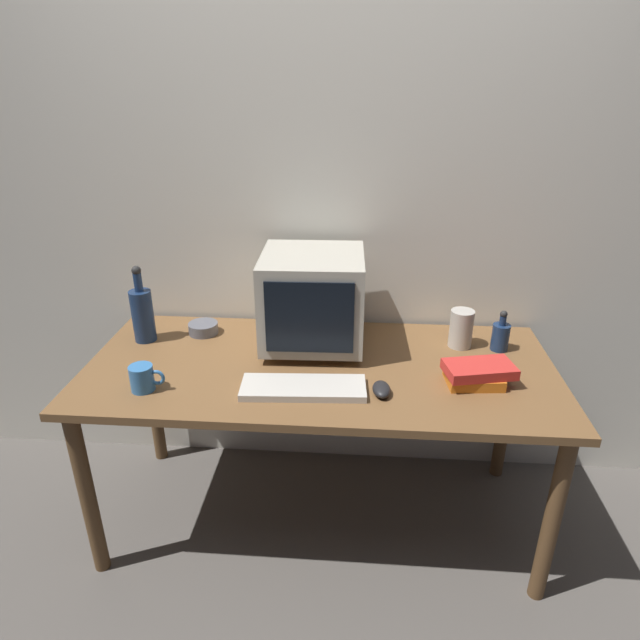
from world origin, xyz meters
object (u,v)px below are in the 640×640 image
(bottle_short, at_px, (501,336))
(metal_canister, at_px, (461,329))
(keyboard, at_px, (303,388))
(book_stack, at_px, (477,373))
(cd_spindle, at_px, (203,328))
(bottle_tall, at_px, (142,313))
(crt_monitor, at_px, (313,299))
(mug, at_px, (143,378))
(computer_mouse, at_px, (381,389))

(bottle_short, height_order, metal_canister, bottle_short)
(keyboard, relative_size, book_stack, 1.65)
(cd_spindle, bearing_deg, bottle_tall, -160.30)
(keyboard, height_order, bottle_short, bottle_short)
(crt_monitor, relative_size, bottle_short, 2.43)
(book_stack, xyz_separation_m, mug, (-1.13, -0.13, 0.01))
(computer_mouse, relative_size, cd_spindle, 0.83)
(book_stack, bearing_deg, crt_monitor, 156.67)
(computer_mouse, distance_m, book_stack, 0.34)
(bottle_tall, height_order, metal_canister, bottle_tall)
(book_stack, bearing_deg, bottle_short, 62.84)
(book_stack, distance_m, mug, 1.13)
(keyboard, xyz_separation_m, metal_canister, (0.58, 0.38, 0.06))
(keyboard, distance_m, bottle_tall, 0.76)
(computer_mouse, bearing_deg, bottle_tall, 155.67)
(book_stack, height_order, metal_canister, metal_canister)
(keyboard, distance_m, computer_mouse, 0.26)
(bottle_short, distance_m, metal_canister, 0.15)
(keyboard, xyz_separation_m, mug, (-0.54, -0.03, 0.03))
(crt_monitor, distance_m, mug, 0.68)
(keyboard, relative_size, metal_canister, 2.80)
(mug, height_order, metal_canister, metal_canister)
(keyboard, relative_size, mug, 3.50)
(book_stack, distance_m, metal_canister, 0.29)
(book_stack, distance_m, cd_spindle, 1.09)
(crt_monitor, xyz_separation_m, bottle_tall, (-0.67, -0.01, -0.08))
(bottle_tall, relative_size, metal_canister, 2.08)
(bottle_short, xyz_separation_m, metal_canister, (-0.15, 0.02, 0.02))
(bottle_tall, xyz_separation_m, metal_canister, (1.25, 0.04, -0.04))
(crt_monitor, bearing_deg, bottle_tall, -179.23)
(keyboard, xyz_separation_m, computer_mouse, (0.26, -0.00, 0.01))
(mug, bearing_deg, crt_monitor, 35.19)
(bottle_tall, xyz_separation_m, mug, (0.13, -0.37, -0.07))
(crt_monitor, height_order, bottle_tall, crt_monitor)
(keyboard, height_order, mug, mug)
(keyboard, distance_m, metal_canister, 0.69)
(book_stack, height_order, mug, mug)
(bottle_short, xyz_separation_m, cd_spindle, (-1.18, 0.06, -0.04))
(bottle_tall, bearing_deg, crt_monitor, 0.77)
(bottle_short, relative_size, metal_canister, 1.09)
(bottle_tall, bearing_deg, keyboard, -26.72)
(bottle_tall, distance_m, metal_canister, 1.25)
(keyboard, xyz_separation_m, cd_spindle, (-0.46, 0.41, 0.01))
(mug, relative_size, metal_canister, 0.80)
(bottle_tall, bearing_deg, mug, -70.29)
(bottle_short, bearing_deg, keyboard, -153.66)
(cd_spindle, xyz_separation_m, metal_canister, (1.03, -0.04, 0.05))
(cd_spindle, bearing_deg, crt_monitor, -8.42)
(mug, bearing_deg, computer_mouse, 2.40)
(crt_monitor, bearing_deg, cd_spindle, 171.58)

